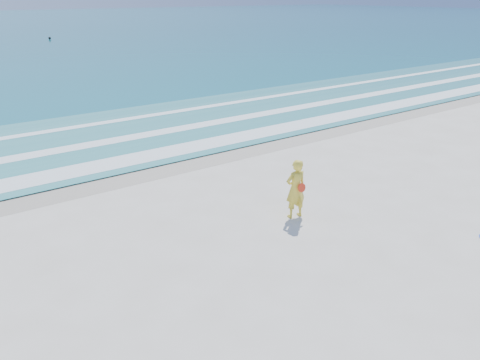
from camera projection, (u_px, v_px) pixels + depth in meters
ground at (320, 273)px, 11.30m from camera, size 400.00×400.00×0.00m
wet_sand at (154, 168)px, 18.09m from camera, size 400.00×2.40×0.00m
shallow at (107, 137)px, 21.84m from camera, size 400.00×10.00×0.01m
foam_near at (140, 157)px, 19.05m from camera, size 400.00×1.40×0.01m
foam_mid at (113, 140)px, 21.23m from camera, size 400.00×0.90×0.01m
foam_far at (89, 125)px, 23.72m from camera, size 400.00×0.60×0.01m
buoy at (50, 38)px, 67.21m from camera, size 0.36×0.36×0.36m
woman at (296, 189)px, 13.81m from camera, size 0.71×0.51×1.82m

